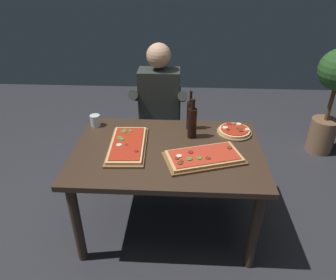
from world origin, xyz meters
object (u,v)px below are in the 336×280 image
object	(u,v)px
potted_plant_corner	(334,90)
oil_bottle_amber	(192,122)
pizza_rectangular_front	(204,157)
pizza_round_far	(234,131)
pizza_rectangular_left	(128,145)
wine_bottle_dark	(190,115)
diner_chair	(160,125)
tumbler_near_camera	(95,121)
seated_diner	(159,107)
dining_table	(168,160)

from	to	relation	value
potted_plant_corner	oil_bottle_amber	bearing A→B (deg)	-145.21
pizza_rectangular_front	pizza_round_far	bearing A→B (deg)	56.09
pizza_rectangular_left	wine_bottle_dark	distance (m)	0.58
pizza_round_far	oil_bottle_amber	bearing A→B (deg)	-167.72
pizza_round_far	oil_bottle_amber	distance (m)	0.37
pizza_round_far	potted_plant_corner	size ratio (longest dim) A/B	0.23
pizza_rectangular_front	wine_bottle_dark	bearing A→B (deg)	101.67
pizza_round_far	diner_chair	distance (m)	0.91
oil_bottle_amber	potted_plant_corner	bearing A→B (deg)	34.79
potted_plant_corner	pizza_rectangular_left	bearing A→B (deg)	-148.19
tumbler_near_camera	diner_chair	size ratio (longest dim) A/B	0.11
diner_chair	seated_diner	bearing A→B (deg)	-90.00
oil_bottle_amber	tumbler_near_camera	distance (m)	0.82
potted_plant_corner	seated_diner	bearing A→B (deg)	-164.17
potted_plant_corner	diner_chair	bearing A→B (deg)	-167.72
wine_bottle_dark	tumbler_near_camera	world-z (taller)	wine_bottle_dark
dining_table	potted_plant_corner	bearing A→B (deg)	36.33
pizza_rectangular_left	oil_bottle_amber	bearing A→B (deg)	20.99
pizza_rectangular_front	potted_plant_corner	size ratio (longest dim) A/B	0.51
tumbler_near_camera	pizza_rectangular_front	bearing A→B (deg)	-27.71
pizza_rectangular_front	seated_diner	world-z (taller)	seated_diner
pizza_rectangular_left	oil_bottle_amber	size ratio (longest dim) A/B	1.75
tumbler_near_camera	diner_chair	distance (m)	0.78
diner_chair	seated_diner	world-z (taller)	seated_diner
pizza_rectangular_front	tumbler_near_camera	xyz separation A→B (m)	(-0.88, 0.46, 0.02)
dining_table	pizza_round_far	xyz separation A→B (m)	(0.52, 0.27, 0.12)
potted_plant_corner	wine_bottle_dark	bearing A→B (deg)	-149.16
pizza_round_far	diner_chair	size ratio (longest dim) A/B	0.32
tumbler_near_camera	seated_diner	bearing A→B (deg)	37.94
diner_chair	seated_diner	xyz separation A→B (m)	(0.00, -0.12, 0.26)
dining_table	potted_plant_corner	world-z (taller)	potted_plant_corner
seated_diner	wine_bottle_dark	bearing A→B (deg)	-54.53
tumbler_near_camera	seated_diner	world-z (taller)	seated_diner
tumbler_near_camera	wine_bottle_dark	bearing A→B (deg)	-0.53
oil_bottle_amber	pizza_round_far	bearing A→B (deg)	12.28
pizza_round_far	oil_bottle_amber	xyz separation A→B (m)	(-0.34, -0.07, 0.11)
pizza_round_far	seated_diner	size ratio (longest dim) A/B	0.21
wine_bottle_dark	seated_diner	distance (m)	0.51
wine_bottle_dark	tumbler_near_camera	xyz separation A→B (m)	(-0.79, 0.01, -0.08)
oil_bottle_amber	potted_plant_corner	world-z (taller)	potted_plant_corner
pizza_round_far	potted_plant_corner	distance (m)	1.54
pizza_rectangular_left	dining_table	bearing A→B (deg)	-1.88
pizza_round_far	tumbler_near_camera	world-z (taller)	tumbler_near_camera
oil_bottle_amber	seated_diner	distance (m)	0.63
seated_diner	diner_chair	bearing A→B (deg)	90.00
pizza_round_far	seated_diner	bearing A→B (deg)	144.06
wine_bottle_dark	diner_chair	bearing A→B (deg)	118.73
oil_bottle_amber	tumbler_near_camera	bearing A→B (deg)	169.60
pizza_rectangular_front	diner_chair	size ratio (longest dim) A/B	0.70
pizza_rectangular_left	diner_chair	bearing A→B (deg)	77.94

